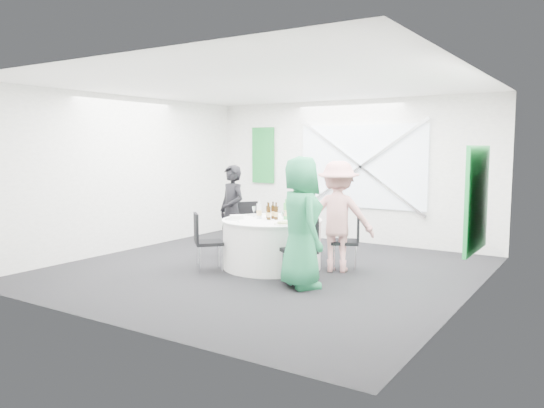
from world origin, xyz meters
The scene contains 43 objects.
floor centered at (0.00, 0.00, 0.00)m, with size 6.00×6.00×0.00m, color black.
ceiling centered at (0.00, 0.00, 2.80)m, with size 6.00×6.00×0.00m, color white.
wall_back centered at (0.00, 3.00, 1.40)m, with size 6.00×6.00×0.00m, color silver.
wall_front centered at (0.00, -3.00, 1.40)m, with size 6.00×6.00×0.00m, color silver.
wall_left centered at (-3.00, 0.00, 1.40)m, with size 6.00×6.00×0.00m, color silver.
wall_right centered at (3.00, 0.00, 1.40)m, with size 6.00×6.00×0.00m, color silver.
window_panel centered at (0.30, 2.96, 1.50)m, with size 2.60×0.03×1.60m, color silver.
window_brace_a centered at (0.30, 2.92, 1.50)m, with size 0.05×0.05×3.16m, color silver.
window_brace_b centered at (0.30, 2.92, 1.50)m, with size 0.05×0.05×3.16m, color silver.
green_banner centered at (-2.00, 2.95, 1.70)m, with size 0.55×0.04×1.20m, color #167032.
green_sign centered at (2.94, 0.60, 1.20)m, with size 0.05×1.20×1.40m, color #1A933C.
banquet_table centered at (0.00, 0.20, 0.38)m, with size 1.56×1.56×0.76m.
chair_back centered at (-0.15, 1.24, 0.57)m, with size 0.50×0.50×0.97m.
chair_back_left centered at (-0.92, 0.89, 0.54)m, with size 0.58×0.58×0.92m.
chair_back_right centered at (1.12, 0.68, 0.53)m, with size 0.54×0.54×0.90m.
chair_front_right centered at (0.88, -0.42, 0.54)m, with size 0.58×0.58×0.92m.
chair_front_left centered at (-0.73, -0.58, 0.52)m, with size 0.57×0.57×0.89m.
person_man_back_left centered at (-1.04, 0.55, 0.79)m, with size 0.57×0.38×1.57m, color black.
person_man_back centered at (-0.17, 1.41, 0.79)m, with size 0.77×0.42×1.58m, color black.
person_woman_pink centered at (0.97, 0.53, 0.84)m, with size 1.08×0.50×1.67m, color pink.
person_woman_green centered at (0.95, -0.57, 0.88)m, with size 0.86×0.56×1.76m, color #217B4C.
plate_back centered at (0.00, 0.75, 0.77)m, with size 0.29×0.29×0.01m.
plate_back_left centered at (-0.50, 0.45, 0.77)m, with size 0.26×0.26×0.01m.
plate_back_right centered at (0.51, 0.41, 0.78)m, with size 0.27×0.27×0.04m.
plate_front_right centered at (0.44, -0.17, 0.78)m, with size 0.28×0.28×0.04m.
plate_front_left centered at (-0.49, -0.13, 0.77)m, with size 0.29×0.29×0.01m.
napkin centered at (-0.46, -0.10, 0.80)m, with size 0.19×0.13×0.05m, color silver.
beer_bottle_a centered at (-0.13, 0.28, 0.86)m, with size 0.06×0.06×0.26m.
beer_bottle_b centered at (-0.03, 0.27, 0.86)m, with size 0.06×0.06×0.27m.
beer_bottle_c centered at (0.08, 0.20, 0.86)m, with size 0.06×0.06×0.27m.
beer_bottle_d centered at (-0.01, 0.13, 0.86)m, with size 0.06×0.06×0.26m.
green_water_bottle centered at (0.19, 0.30, 0.89)m, with size 0.08×0.08×0.32m.
clear_water_bottle centered at (-0.20, 0.14, 0.88)m, with size 0.08×0.08×0.30m.
wine_glass_a centered at (-0.40, 0.29, 0.88)m, with size 0.07×0.07×0.17m.
wine_glass_b centered at (-0.12, 0.53, 0.88)m, with size 0.07×0.07×0.17m.
wine_glass_c centered at (0.33, -0.01, 0.88)m, with size 0.07×0.07×0.17m.
wine_glass_d centered at (0.36, 0.14, 0.88)m, with size 0.07×0.07×0.17m.
fork_a centered at (-0.43, 0.59, 0.76)m, with size 0.01×0.15×0.01m, color silver.
knife_a centered at (-0.55, 0.36, 0.76)m, with size 0.01×0.15×0.01m, color silver.
fork_b centered at (-0.52, -0.05, 0.76)m, with size 0.01×0.15×0.01m, color silver.
knife_b centered at (-0.28, -0.30, 0.76)m, with size 0.01×0.15×0.01m, color silver.
fork_c centered at (0.21, 0.74, 0.76)m, with size 0.01×0.15×0.01m, color silver.
knife_c centered at (-0.13, 0.76, 0.76)m, with size 0.01×0.15×0.01m, color silver.
Camera 1 is at (4.42, -6.66, 1.88)m, focal length 35.00 mm.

